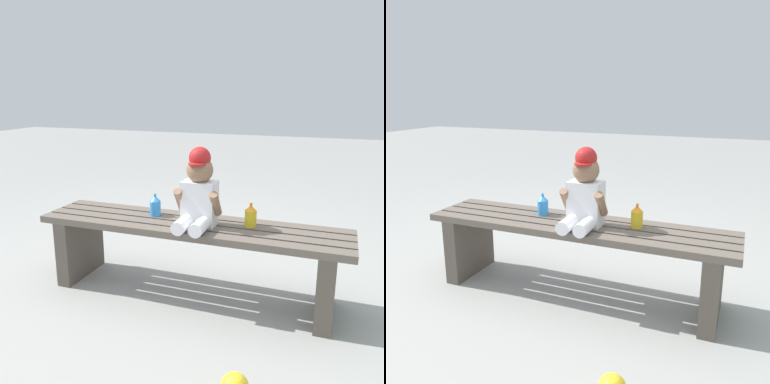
# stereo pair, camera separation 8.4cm
# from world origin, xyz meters

# --- Properties ---
(ground_plane) EXTENTS (16.00, 16.00, 0.00)m
(ground_plane) POSITION_xyz_m (0.00, 0.00, 0.00)
(ground_plane) COLOR #999993
(park_bench) EXTENTS (1.64, 0.36, 0.41)m
(park_bench) POSITION_xyz_m (0.00, -0.00, 0.28)
(park_bench) COLOR #60564C
(park_bench) RESTS_ON ground_plane
(child_figure) EXTENTS (0.23, 0.27, 0.40)m
(child_figure) POSITION_xyz_m (0.06, -0.03, 0.59)
(child_figure) COLOR white
(child_figure) RESTS_ON park_bench
(sippy_cup_left) EXTENTS (0.06, 0.06, 0.12)m
(sippy_cup_left) POSITION_xyz_m (-0.22, 0.05, 0.47)
(sippy_cup_left) COLOR #338CE5
(sippy_cup_left) RESTS_ON park_bench
(sippy_cup_right) EXTENTS (0.06, 0.06, 0.12)m
(sippy_cup_right) POSITION_xyz_m (0.31, 0.05, 0.47)
(sippy_cup_right) COLOR yellow
(sippy_cup_right) RESTS_ON park_bench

